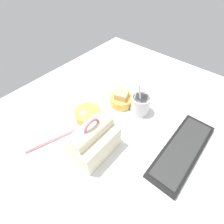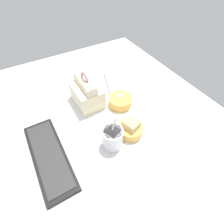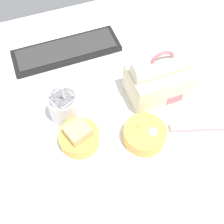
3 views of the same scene
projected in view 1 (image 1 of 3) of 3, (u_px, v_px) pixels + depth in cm
name	position (u px, v px, depth cm)	size (l,w,h in cm)	color
desk_surface	(112.00, 125.00, 80.14)	(140.00, 110.00, 2.00)	white
keyboard	(182.00, 150.00, 68.83)	(37.31, 12.30, 2.10)	black
lunch_bag	(93.00, 140.00, 65.17)	(17.83, 12.63, 18.30)	#EFE5C1
soup_cup	(140.00, 104.00, 80.90)	(8.80, 8.80, 15.46)	silver
bento_bowl_sandwich	(121.00, 99.00, 86.06)	(11.37, 11.37, 7.62)	#EAB24C
bento_bowl_snacks	(88.00, 115.00, 79.66)	(12.09, 12.09, 5.53)	#EAB24C
chopstick_case	(51.00, 139.00, 72.72)	(21.27, 9.11, 1.60)	pink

